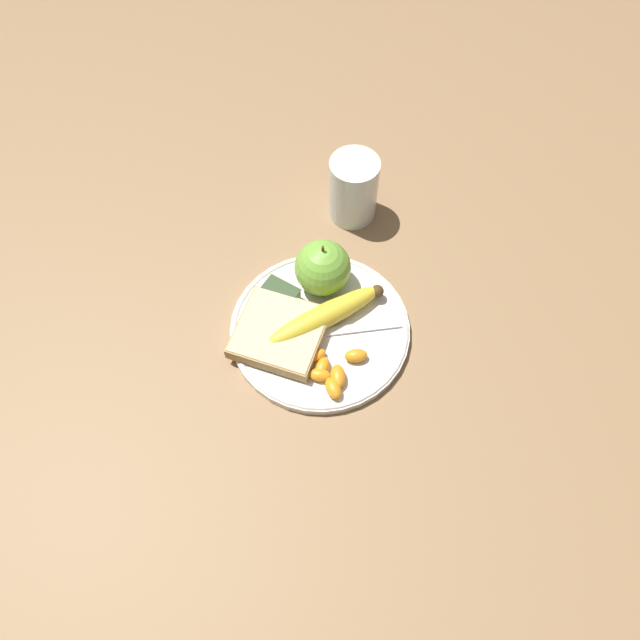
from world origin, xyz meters
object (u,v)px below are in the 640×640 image
at_px(juice_glass, 353,190).
at_px(apple, 323,268).
at_px(banana, 327,316).
at_px(jam_packet, 279,296).
at_px(fork, 325,332).
at_px(plate, 320,329).
at_px(bread_slice, 280,333).

xyz_separation_m(juice_glass, apple, (-0.03, 0.14, 0.00)).
height_order(juice_glass, banana, juice_glass).
bearing_deg(jam_packet, fork, 173.02).
xyz_separation_m(juice_glass, fork, (-0.08, 0.21, -0.03)).
height_order(banana, fork, banana).
bearing_deg(jam_packet, apple, -123.31).
xyz_separation_m(plate, juice_glass, (0.07, -0.20, 0.04)).
xyz_separation_m(apple, jam_packet, (0.04, 0.06, -0.03)).
height_order(plate, fork, fork).
bearing_deg(juice_glass, bread_slice, 97.32).
distance_m(plate, jam_packet, 0.07).
relative_size(banana, bread_slice, 1.28).
distance_m(plate, juice_glass, 0.22).
bearing_deg(banana, juice_glass, -69.27).
bearing_deg(plate, fork, 161.93).
xyz_separation_m(juice_glass, bread_slice, (-0.03, 0.24, -0.03)).
xyz_separation_m(juice_glass, jam_packet, (0.00, 0.20, -0.03)).
bearing_deg(juice_glass, plate, 108.66).
relative_size(plate, jam_packet, 4.90).
height_order(apple, fork, apple).
bearing_deg(bread_slice, fork, -142.73).
distance_m(fork, jam_packet, 0.08).
distance_m(apple, jam_packet, 0.07).
bearing_deg(jam_packet, juice_glass, -90.47).
relative_size(juice_glass, banana, 0.61).
bearing_deg(banana, apple, -53.13).
xyz_separation_m(fork, jam_packet, (0.08, -0.01, 0.01)).
bearing_deg(banana, plate, 70.80).
xyz_separation_m(banana, fork, (-0.01, 0.01, -0.01)).
xyz_separation_m(banana, jam_packet, (0.07, 0.00, -0.01)).
bearing_deg(fork, apple, -95.30).
xyz_separation_m(plate, bread_slice, (0.04, 0.04, 0.02)).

